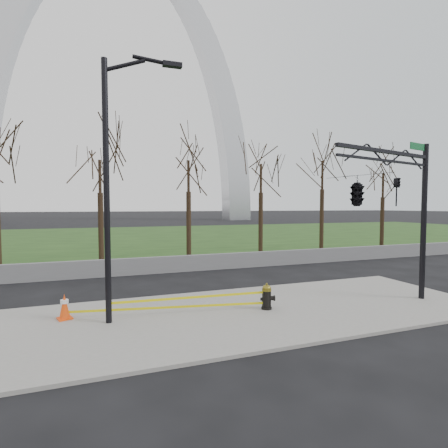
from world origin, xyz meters
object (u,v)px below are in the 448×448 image
object	(u,v)px
traffic_signal_mast	(372,191)
fire_hydrant	(267,297)
traffic_cone	(65,306)
street_light	(114,171)

from	to	relation	value
traffic_signal_mast	fire_hydrant	bearing A→B (deg)	142.33
fire_hydrant	traffic_signal_mast	xyz separation A→B (m)	(3.07, -1.48, 3.63)
traffic_cone	traffic_signal_mast	bearing A→B (deg)	-15.77
traffic_cone	fire_hydrant	bearing A→B (deg)	-10.65
traffic_cone	street_light	distance (m)	4.54
fire_hydrant	traffic_cone	size ratio (longest dim) A/B	1.13
street_light	traffic_signal_mast	distance (m)	8.25
traffic_cone	traffic_signal_mast	size ratio (longest dim) A/B	0.13
fire_hydrant	traffic_signal_mast	size ratio (longest dim) A/B	0.15
street_light	fire_hydrant	bearing A→B (deg)	-2.32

